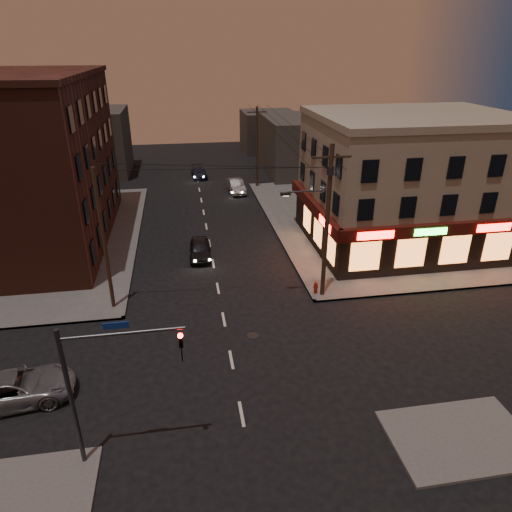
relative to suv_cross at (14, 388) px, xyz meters
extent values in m
plane|color=black|center=(10.36, 1.42, -0.75)|extent=(120.00, 120.00, 0.00)
cube|color=#514F4C|center=(28.36, 20.42, -0.67)|extent=(24.00, 28.00, 0.15)
cube|color=gray|center=(26.36, 14.92, 4.40)|extent=(15.00, 12.00, 10.00)
cube|color=gray|center=(26.36, 14.92, 9.65)|extent=(15.20, 12.20, 0.50)
cube|color=black|center=(26.36, 8.97, 1.10)|extent=(15.12, 0.25, 3.40)
cube|color=black|center=(18.91, 14.92, 1.10)|extent=(0.25, 12.12, 3.40)
cube|color=#42100A|center=(26.36, 8.67, 2.90)|extent=(15.60, 0.50, 0.90)
cube|color=#42100A|center=(18.61, 14.92, 2.90)|extent=(0.50, 12.60, 0.90)
cube|color=#FF140C|center=(21.06, 8.40, 2.90)|extent=(2.60, 0.06, 0.55)
cube|color=#FF140C|center=(29.86, 8.40, 2.90)|extent=(2.60, 0.06, 0.55)
cube|color=#26FF3F|center=(25.06, 8.40, 2.90)|extent=(2.40, 0.06, 0.50)
cube|color=#FF140C|center=(18.34, 11.12, 2.90)|extent=(0.06, 2.60, 0.55)
cube|color=orange|center=(25.76, 8.82, 1.20)|extent=(12.40, 0.08, 2.20)
cube|color=orange|center=(18.76, 13.92, 1.20)|extent=(0.08, 8.40, 2.20)
cube|color=#492217|center=(-4.14, 20.42, 5.90)|extent=(12.00, 20.00, 13.00)
cube|color=#3F3D3A|center=(24.36, 39.42, 2.75)|extent=(10.00, 12.00, 7.00)
cube|color=#3F3D3A|center=(-2.64, 43.42, 3.25)|extent=(9.00, 10.00, 8.00)
cube|color=#3F3D3A|center=(22.36, 53.42, 2.25)|extent=(8.00, 8.00, 6.00)
cylinder|color=#382619|center=(17.16, 7.22, 4.40)|extent=(0.28, 0.28, 10.00)
cube|color=#382619|center=(17.16, 7.22, 8.60)|extent=(2.40, 0.12, 0.12)
cylinder|color=#333538|center=(17.16, 7.22, 7.80)|extent=(0.44, 0.44, 0.50)
cylinder|color=#333538|center=(15.86, 7.22, 6.60)|extent=(2.60, 0.10, 0.10)
cube|color=#333538|center=(14.46, 7.22, 6.50)|extent=(0.60, 0.25, 0.18)
cube|color=#FFD88C|center=(14.46, 7.22, 6.40)|extent=(0.35, 0.15, 0.04)
cylinder|color=#382619|center=(17.16, 33.42, 3.90)|extent=(0.26, 0.26, 9.00)
cylinder|color=#382619|center=(3.56, 7.92, 3.90)|extent=(0.24, 0.24, 9.00)
cylinder|color=#333538|center=(3.76, -4.18, 2.45)|extent=(0.18, 0.18, 6.40)
cylinder|color=#333538|center=(5.96, -4.18, 5.25)|extent=(4.40, 0.12, 0.12)
imported|color=black|center=(7.96, -4.18, 4.75)|extent=(0.16, 0.20, 1.00)
sphere|color=#FF0C05|center=(7.96, -4.30, 5.00)|extent=(0.20, 0.20, 0.20)
cube|color=navy|center=(5.76, -4.18, 5.60)|extent=(0.90, 0.05, 0.25)
imported|color=gray|center=(0.00, 0.00, 0.00)|extent=(5.68, 3.19, 1.50)
imported|color=black|center=(9.45, 14.76, -0.05)|extent=(1.80, 4.15, 1.39)
imported|color=#66625F|center=(14.47, 31.73, -0.01)|extent=(1.92, 4.59, 1.47)
imported|color=#181D31|center=(10.64, 38.88, -0.11)|extent=(2.05, 4.48, 1.27)
cylinder|color=maroon|center=(16.76, 7.42, -0.27)|extent=(0.31, 0.31, 0.66)
sphere|color=maroon|center=(16.76, 7.42, 0.09)|extent=(0.26, 0.26, 0.26)
cylinder|color=maroon|center=(16.76, 7.42, -0.14)|extent=(0.37, 0.25, 0.13)
cylinder|color=maroon|center=(16.76, 7.42, -0.14)|extent=(0.25, 0.37, 0.13)
camera|label=1|loc=(8.40, -18.32, 14.58)|focal=32.00mm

